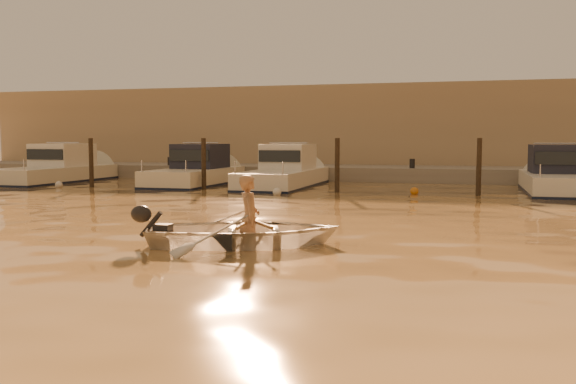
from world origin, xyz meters
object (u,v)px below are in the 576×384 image
(dinghy, at_px, (244,232))
(moored_boat_2, at_px, (284,172))
(moored_boat_1, at_px, (195,170))
(person, at_px, (249,218))
(moored_boat_4, at_px, (558,175))
(moored_boat_0, at_px, (54,168))
(waterfront_building, at_px, (387,131))

(dinghy, bearing_deg, moored_boat_2, -6.92)
(moored_boat_1, xyz_separation_m, moored_boat_2, (3.98, 0.00, 0.00))
(person, distance_m, moored_boat_4, 15.89)
(moored_boat_1, distance_m, moored_boat_4, 14.49)
(moored_boat_4, bearing_deg, moored_boat_0, 180.00)
(dinghy, relative_size, moored_boat_2, 0.47)
(dinghy, distance_m, moored_boat_4, 15.96)
(moored_boat_2, bearing_deg, person, -76.36)
(person, xyz_separation_m, moored_boat_4, (7.05, 14.24, 0.12))
(person, bearing_deg, moored_boat_1, 7.40)
(dinghy, xyz_separation_m, moored_boat_4, (7.15, 14.27, 0.38))
(moored_boat_2, xyz_separation_m, moored_boat_4, (10.51, 0.00, 0.00))
(person, height_order, moored_boat_0, moored_boat_0)
(moored_boat_0, height_order, moored_boat_4, same)
(person, xyz_separation_m, moored_boat_1, (-7.43, 14.24, 0.12))
(person, xyz_separation_m, moored_boat_2, (-3.46, 14.24, 0.12))
(person, relative_size, moored_boat_4, 0.23)
(moored_boat_4, bearing_deg, dinghy, -116.61)
(moored_boat_4, bearing_deg, waterfront_building, 124.75)
(moored_boat_2, bearing_deg, waterfront_building, 75.33)
(dinghy, relative_size, moored_boat_0, 0.46)
(waterfront_building, bearing_deg, moored_boat_4, -55.25)
(dinghy, bearing_deg, moored_boat_4, -46.78)
(dinghy, height_order, moored_boat_4, moored_boat_4)
(dinghy, relative_size, moored_boat_1, 0.51)
(moored_boat_0, bearing_deg, moored_boat_2, 0.00)
(dinghy, height_order, moored_boat_1, moored_boat_1)
(dinghy, bearing_deg, moored_boat_1, 7.05)
(dinghy, distance_m, waterfront_building, 25.37)
(moored_boat_0, relative_size, moored_boat_1, 1.11)
(moored_boat_2, bearing_deg, dinghy, -76.75)
(moored_boat_0, xyz_separation_m, moored_boat_1, (7.01, 0.00, 0.00))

